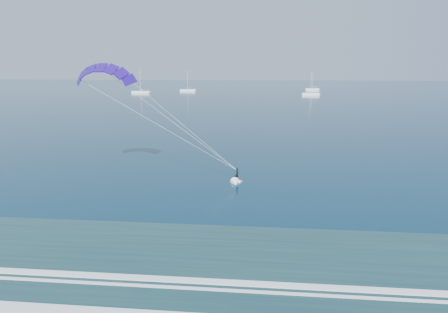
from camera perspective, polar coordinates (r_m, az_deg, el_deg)
kitesurfer_rig at (r=45.01m, az=-7.20°, el=4.80°), size 18.62×8.89×15.07m
sailboat_0 at (r=226.68m, az=-11.82°, el=9.02°), size 9.73×2.40×13.22m
sailboat_1 at (r=240.66m, az=-5.22°, el=9.42°), size 9.00×2.40×12.09m
sailboat_2 at (r=209.07m, az=12.26°, el=8.72°), size 8.60×2.40×11.95m
sailboat_3 at (r=256.80m, az=12.49°, el=9.37°), size 8.12×2.40×11.13m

